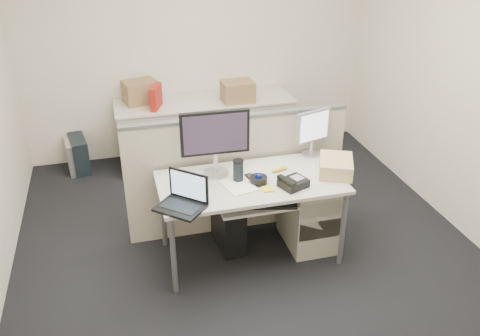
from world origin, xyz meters
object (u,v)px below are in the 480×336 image
object	(u,v)px
monitor_main	(215,144)
desk_phone	(293,183)
laptop	(179,194)
desk	(251,188)

from	to	relation	value
monitor_main	desk_phone	bearing A→B (deg)	-31.40
laptop	desk_phone	bearing A→B (deg)	48.32
desk	laptop	bearing A→B (deg)	-155.70
desk	desk_phone	distance (m)	0.36
monitor_main	desk	bearing A→B (deg)	-33.94
desk	monitor_main	size ratio (longest dim) A/B	2.68
laptop	desk	bearing A→B (deg)	66.42
monitor_main	laptop	size ratio (longest dim) A/B	1.66
laptop	desk_phone	xyz separation A→B (m)	(0.92, 0.10, -0.09)
desk_phone	monitor_main	bearing A→B (deg)	125.21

